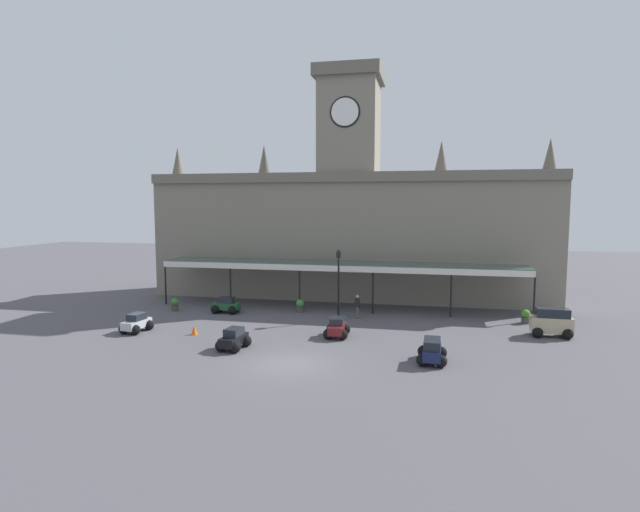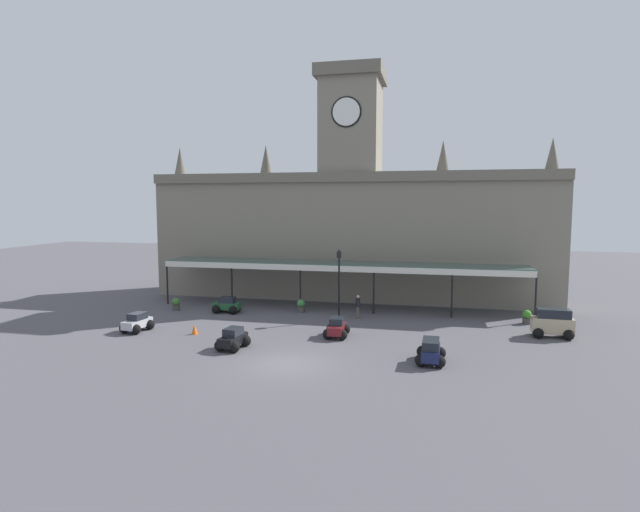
# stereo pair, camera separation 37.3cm
# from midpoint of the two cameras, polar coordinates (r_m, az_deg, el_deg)

# --- Properties ---
(ground_plane) EXTENTS (140.00, 140.00, 0.00)m
(ground_plane) POSITION_cam_midpoint_polar(r_m,az_deg,el_deg) (26.46, -3.20, -12.06)
(ground_plane) COLOR #504D54
(station_building) EXTENTS (33.97, 5.71, 19.39)m
(station_building) POSITION_cam_midpoint_polar(r_m,az_deg,el_deg) (43.93, 3.70, 3.55)
(station_building) COLOR gray
(station_building) RESTS_ON ground
(entrance_canopy) EXTENTS (28.25, 3.26, 3.60)m
(entrance_canopy) POSITION_cam_midpoint_polar(r_m,az_deg,el_deg) (39.22, 2.50, -0.97)
(entrance_canopy) COLOR #38564C
(entrance_canopy) RESTS_ON ground
(car_navy_estate) EXTENTS (1.58, 2.27, 1.27)m
(car_navy_estate) POSITION_cam_midpoint_polar(r_m,az_deg,el_deg) (27.11, 12.75, -10.51)
(car_navy_estate) COLOR #19214C
(car_navy_estate) RESTS_ON ground
(car_maroon_sedan) EXTENTS (1.58, 2.09, 1.19)m
(car_maroon_sedan) POSITION_cam_midpoint_polar(r_m,az_deg,el_deg) (31.46, 2.23, -8.18)
(car_maroon_sedan) COLOR maroon
(car_maroon_sedan) RESTS_ON ground
(car_black_sedan) EXTENTS (1.66, 2.13, 1.19)m
(car_black_sedan) POSITION_cam_midpoint_polar(r_m,az_deg,el_deg) (29.32, -9.41, -9.30)
(car_black_sedan) COLOR black
(car_black_sedan) RESTS_ON ground
(car_silver_sedan) EXTENTS (1.66, 2.13, 1.19)m
(car_silver_sedan) POSITION_cam_midpoint_polar(r_m,az_deg,el_deg) (34.71, -19.59, -7.18)
(car_silver_sedan) COLOR #B2B5BA
(car_silver_sedan) RESTS_ON ground
(car_green_sedan) EXTENTS (2.08, 1.56, 1.19)m
(car_green_sedan) POSITION_cam_midpoint_polar(r_m,az_deg,el_deg) (38.80, -10.17, -5.56)
(car_green_sedan) COLOR #1E512D
(car_green_sedan) RESTS_ON ground
(car_beige_van) EXTENTS (2.42, 1.62, 1.77)m
(car_beige_van) POSITION_cam_midpoint_polar(r_m,az_deg,el_deg) (34.38, 24.98, -6.99)
(car_beige_van) COLOR tan
(car_beige_van) RESTS_ON ground
(pedestrian_crossing_forecourt) EXTENTS (0.34, 0.39, 1.67)m
(pedestrian_crossing_forecourt) POSITION_cam_midpoint_polar(r_m,az_deg,el_deg) (36.38, 4.58, -5.60)
(pedestrian_crossing_forecourt) COLOR brown
(pedestrian_crossing_forecourt) RESTS_ON ground
(victorian_lamppost) EXTENTS (0.30, 0.30, 5.00)m
(victorian_lamppost) POSITION_cam_midpoint_polar(r_m,az_deg,el_deg) (35.26, 2.46, -2.34)
(victorian_lamppost) COLOR black
(victorian_lamppost) RESTS_ON ground
(traffic_cone) EXTENTS (0.40, 0.40, 0.60)m
(traffic_cone) POSITION_cam_midpoint_polar(r_m,az_deg,el_deg) (32.98, -13.63, -8.05)
(traffic_cone) COLOR orange
(traffic_cone) RESTS_ON ground
(planter_by_canopy) EXTENTS (0.60, 0.60, 0.96)m
(planter_by_canopy) POSITION_cam_midpoint_polar(r_m,az_deg,el_deg) (40.48, -15.65, -5.23)
(planter_by_canopy) COLOR #47423D
(planter_by_canopy) RESTS_ON ground
(planter_near_kerb) EXTENTS (0.60, 0.60, 0.96)m
(planter_near_kerb) POSITION_cam_midpoint_polar(r_m,az_deg,el_deg) (38.41, -1.88, -5.61)
(planter_near_kerb) COLOR #47423D
(planter_near_kerb) RESTS_ON ground
(planter_forecourt_centre) EXTENTS (0.60, 0.60, 0.96)m
(planter_forecourt_centre) POSITION_cam_midpoint_polar(r_m,az_deg,el_deg) (37.49, 22.52, -6.35)
(planter_forecourt_centre) COLOR #47423D
(planter_forecourt_centre) RESTS_ON ground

